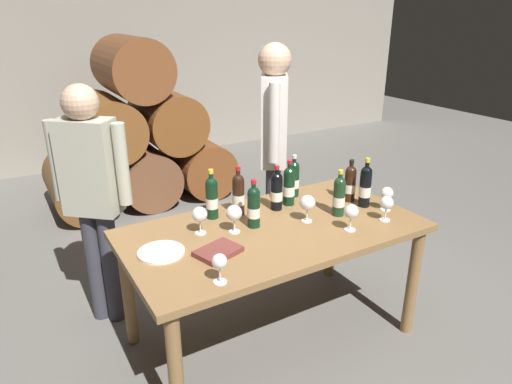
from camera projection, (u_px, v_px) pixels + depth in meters
name	position (u px, v px, depth m)	size (l,w,h in m)	color
ground_plane	(272.00, 335.00, 2.89)	(14.00, 14.00, 0.00)	#66635E
cellar_back_wall	(95.00, 54.00, 5.73)	(10.00, 0.24, 2.80)	gray
barrel_stack	(139.00, 140.00, 4.72)	(1.86, 0.90, 1.69)	brown
dining_table	(273.00, 242.00, 2.64)	(1.70, 0.90, 0.76)	olive
wine_bottle_0	(339.00, 196.00, 2.72)	(0.07, 0.07, 0.29)	#19381E
wine_bottle_1	(350.00, 183.00, 2.93)	(0.07, 0.07, 0.28)	black
wine_bottle_2	(289.00, 186.00, 2.87)	(0.07, 0.07, 0.30)	black
wine_bottle_3	(254.00, 206.00, 2.58)	(0.07, 0.07, 0.28)	black
wine_bottle_4	(365.00, 186.00, 2.84)	(0.07, 0.07, 0.32)	black
wine_bottle_5	(238.00, 194.00, 2.74)	(0.07, 0.07, 0.30)	black
wine_bottle_6	(212.00, 197.00, 2.68)	(0.07, 0.07, 0.30)	black
wine_bottle_7	(294.00, 178.00, 3.01)	(0.07, 0.07, 0.28)	black
wine_bottle_8	(277.00, 190.00, 2.80)	(0.07, 0.07, 0.29)	black
wine_glass_0	(234.00, 213.00, 2.51)	(0.09, 0.09, 0.16)	white
wine_glass_1	(351.00, 212.00, 2.54)	(0.08, 0.08, 0.16)	white
wine_glass_2	(200.00, 215.00, 2.50)	(0.09, 0.09, 0.16)	white
wine_glass_3	(307.00, 203.00, 2.64)	(0.09, 0.09, 0.16)	white
wine_glass_4	(387.00, 203.00, 2.66)	(0.08, 0.08, 0.15)	white
wine_glass_5	(387.00, 194.00, 2.80)	(0.08, 0.08, 0.15)	white
wine_glass_6	(219.00, 263.00, 2.04)	(0.07, 0.07, 0.15)	white
tasting_notebook	(218.00, 251.00, 2.32)	(0.22, 0.16, 0.03)	brown
serving_plate	(161.00, 252.00, 2.33)	(0.24, 0.24, 0.01)	white
sommelier_presenting	(274.00, 139.00, 3.32)	(0.32, 0.43, 1.72)	#383842
taster_seated_left	(92.00, 188.00, 2.73)	(0.39, 0.35, 1.54)	#383842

